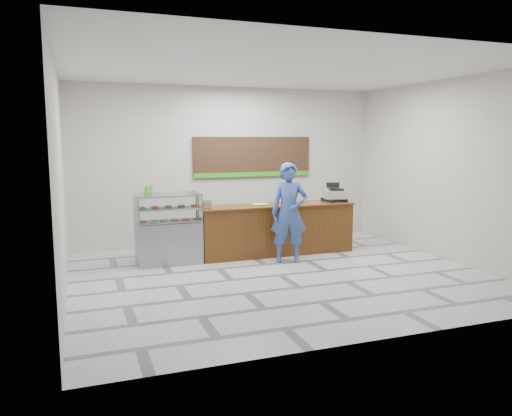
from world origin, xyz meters
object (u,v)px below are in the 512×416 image
object	(u,v)px
sales_counter	(276,229)
customer	(289,213)
serving_tray	(260,204)
cash_register	(334,194)
display_case	(168,228)

from	to	relation	value
sales_counter	customer	distance (m)	0.83
serving_tray	cash_register	bearing A→B (deg)	-2.55
cash_register	customer	bearing A→B (deg)	-134.83
serving_tray	customer	world-z (taller)	customer
sales_counter	display_case	distance (m)	2.23
sales_counter	cash_register	bearing A→B (deg)	2.89
sales_counter	customer	bearing A→B (deg)	-91.59
customer	serving_tray	bearing A→B (deg)	131.93
sales_counter	cash_register	xyz separation A→B (m)	(1.36, 0.07, 0.67)
sales_counter	customer	size ratio (longest dim) A/B	1.70
display_case	cash_register	world-z (taller)	cash_register
sales_counter	display_case	bearing A→B (deg)	-179.99
cash_register	customer	xyz separation A→B (m)	(-1.38, -0.77, -0.23)
sales_counter	customer	xyz separation A→B (m)	(-0.02, -0.70, 0.44)
cash_register	sales_counter	bearing A→B (deg)	-160.98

